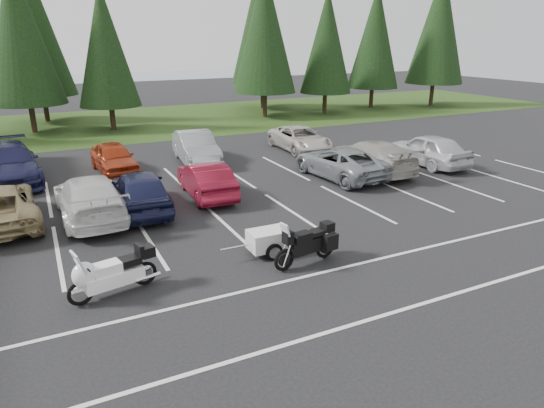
{
  "coord_description": "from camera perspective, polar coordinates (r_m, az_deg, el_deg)",
  "views": [
    {
      "loc": [
        -4.97,
        -13.71,
        6.2
      ],
      "look_at": [
        1.53,
        -0.5,
        1.1
      ],
      "focal_mm": 32.0,
      "sensor_mm": 36.0,
      "label": 1
    }
  ],
  "objects": [
    {
      "name": "conifer_back_b",
      "position": [
        41.22,
        -26.23,
        18.08
      ],
      "size": [
        4.97,
        4.97,
        11.58
      ],
      "color": "#332316",
      "rests_on": "ground"
    },
    {
      "name": "car_near_8",
      "position": [
        25.83,
        17.85,
        6.13
      ],
      "size": [
        1.95,
        4.72,
        1.6
      ],
      "primitive_type": "imported",
      "rotation": [
        0.0,
        0.0,
        3.15
      ],
      "color": "silver",
      "rests_on": "ground"
    },
    {
      "name": "lake_water",
      "position": [
        69.57,
        -19.19,
        12.99
      ],
      "size": [
        70.0,
        50.0,
        0.02
      ],
      "primitive_type": "cube",
      "color": "slate",
      "rests_on": "ground"
    },
    {
      "name": "adventure_motorcycle",
      "position": [
        13.79,
        3.97,
        -4.36
      ],
      "size": [
        2.46,
        1.16,
        1.44
      ],
      "primitive_type": null,
      "rotation": [
        0.0,
        0.0,
        0.15
      ],
      "color": "black",
      "rests_on": "ground"
    },
    {
      "name": "car_near_5",
      "position": [
        19.85,
        -7.77,
        2.87
      ],
      "size": [
        1.72,
        4.35,
        1.41
      ],
      "primitive_type": "imported",
      "rotation": [
        0.0,
        0.0,
        3.09
      ],
      "color": "maroon",
      "rests_on": "ground"
    },
    {
      "name": "car_far_1",
      "position": [
        24.6,
        -28.55,
        4.19
      ],
      "size": [
        2.81,
        5.96,
        1.68
      ],
      "primitive_type": "imported",
      "rotation": [
        0.0,
        0.0,
        0.08
      ],
      "color": "#191A3E",
      "rests_on": "ground"
    },
    {
      "name": "car_far_3",
      "position": [
        25.33,
        -8.93,
        6.57
      ],
      "size": [
        2.14,
        4.97,
        1.59
      ],
      "primitive_type": "imported",
      "rotation": [
        0.0,
        0.0,
        -0.1
      ],
      "color": "gray",
      "rests_on": "ground"
    },
    {
      "name": "conifer_6",
      "position": [
        39.63,
        -0.89,
        19.87
      ],
      "size": [
        4.93,
        4.93,
        11.48
      ],
      "color": "#332316",
      "rests_on": "ground"
    },
    {
      "name": "touring_motorcycle",
      "position": [
        12.82,
        -18.25,
        -7.29
      ],
      "size": [
        2.67,
        1.31,
        1.42
      ],
      "primitive_type": null,
      "rotation": [
        0.0,
        0.0,
        0.21
      ],
      "color": "white",
      "rests_on": "ground"
    },
    {
      "name": "conifer_9",
      "position": [
        48.79,
        19.03,
        19.18
      ],
      "size": [
        5.19,
        5.19,
        12.1
      ],
      "color": "#332316",
      "rests_on": "ground"
    },
    {
      "name": "car_far_4",
      "position": [
        27.95,
        3.33,
        7.68
      ],
      "size": [
        2.36,
        4.87,
        1.34
      ],
      "primitive_type": "imported",
      "rotation": [
        0.0,
        0.0,
        -0.03
      ],
      "color": "#BDB7AD",
      "rests_on": "ground"
    },
    {
      "name": "car_far_2",
      "position": [
        24.46,
        -18.12,
        5.19
      ],
      "size": [
        1.95,
        4.25,
        1.41
      ],
      "primitive_type": "imported",
      "rotation": [
        0.0,
        0.0,
        0.07
      ],
      "color": "#9E3014",
      "rests_on": "ground"
    },
    {
      "name": "ground",
      "position": [
        15.84,
        -5.77,
        -4.02
      ],
      "size": [
        120.0,
        120.0,
        0.0
      ],
      "primitive_type": "plane",
      "color": "black",
      "rests_on": "ground"
    },
    {
      "name": "conifer_8",
      "position": [
        45.83,
        12.06,
        18.7
      ],
      "size": [
        4.53,
        4.53,
        10.56
      ],
      "color": "#332316",
      "rests_on": "ground"
    },
    {
      "name": "grass_strip",
      "position": [
        38.53,
        -18.67,
        8.89
      ],
      "size": [
        80.0,
        16.0,
        0.01
      ],
      "primitive_type": "cube",
      "color": "#1D3611",
      "rests_on": "ground"
    },
    {
      "name": "conifer_4",
      "position": [
        36.61,
        -27.64,
        17.6
      ],
      "size": [
        4.8,
        4.8,
        11.17
      ],
      "color": "#332316",
      "rests_on": "ground"
    },
    {
      "name": "conifer_7",
      "position": [
        42.02,
        6.47,
        18.48
      ],
      "size": [
        4.27,
        4.27,
        9.94
      ],
      "color": "#332316",
      "rests_on": "ground"
    },
    {
      "name": "cargo_trailer",
      "position": [
        14.52,
        -0.5,
        -4.49
      ],
      "size": [
        1.67,
        0.95,
        0.77
      ],
      "primitive_type": null,
      "rotation": [
        0.0,
        0.0,
        -0.01
      ],
      "color": "silver",
      "rests_on": "ground"
    },
    {
      "name": "car_near_4",
      "position": [
        18.63,
        -15.26,
        1.55
      ],
      "size": [
        2.09,
        4.72,
        1.58
      ],
      "primitive_type": "imported",
      "rotation": [
        0.0,
        0.0,
        3.09
      ],
      "color": "#171A3A",
      "rests_on": "ground"
    },
    {
      "name": "car_near_6",
      "position": [
        22.62,
        7.99,
        4.87
      ],
      "size": [
        2.72,
        5.23,
        1.41
      ],
      "primitive_type": "imported",
      "rotation": [
        0.0,
        0.0,
        3.22
      ],
      "color": "gray",
      "rests_on": "ground"
    },
    {
      "name": "conifer_back_c",
      "position": [
        44.75,
        -1.18,
        20.78
      ],
      "size": [
        5.5,
        5.5,
        12.81
      ],
      "color": "#332316",
      "rests_on": "ground"
    },
    {
      "name": "conifer_5",
      "position": [
        35.66,
        -19.07,
        17.23
      ],
      "size": [
        4.14,
        4.14,
        9.63
      ],
      "color": "#332316",
      "rests_on": "ground"
    },
    {
      "name": "stall_markings",
      "position": [
        17.6,
        -8.08,
        -1.69
      ],
      "size": [
        32.0,
        16.0,
        0.01
      ],
      "primitive_type": "cube",
      "color": "silver",
      "rests_on": "ground"
    },
    {
      "name": "car_near_7",
      "position": [
        23.79,
        11.42,
        5.54
      ],
      "size": [
        2.32,
        5.35,
        1.53
      ],
      "primitive_type": "imported",
      "rotation": [
        0.0,
        0.0,
        3.18
      ],
      "color": "#9C998F",
      "rests_on": "ground"
    },
    {
      "name": "car_near_3",
      "position": [
        18.45,
        -20.63,
        0.75
      ],
      "size": [
        2.28,
        5.37,
        1.54
      ],
      "primitive_type": "imported",
      "rotation": [
        0.0,
        0.0,
        3.16
      ],
      "color": "silver",
      "rests_on": "ground"
    }
  ]
}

